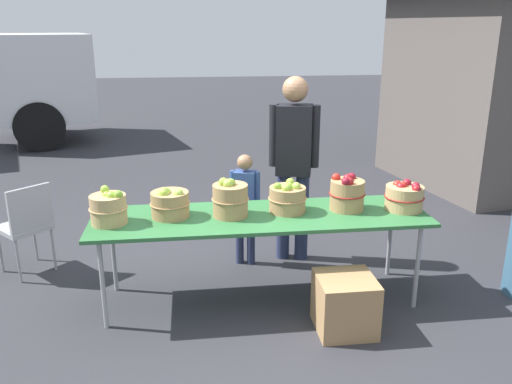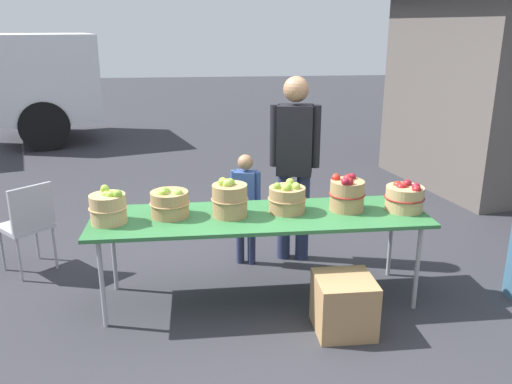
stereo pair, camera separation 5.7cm
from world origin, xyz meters
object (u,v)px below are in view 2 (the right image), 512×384
Objects in this scene: apple_basket_green_1 at (169,203)px; vendor_adult at (295,155)px; produce_crate at (344,304)px; child_customer at (246,201)px; folding_chair at (28,221)px; apple_basket_red_1 at (405,197)px; apple_basket_green_0 at (108,208)px; apple_basket_red_0 at (347,194)px; apple_basket_green_2 at (230,199)px; apple_basket_green_3 at (287,198)px; market_table at (260,219)px.

vendor_adult is at bearing 32.36° from apple_basket_green_1.
child_customer is at bearing 116.34° from produce_crate.
folding_chair is at bearing 15.47° from vendor_adult.
vendor_adult is 2.52m from folding_chair.
apple_basket_green_1 is 0.30× the size of child_customer.
apple_basket_green_1 is 1.36m from vendor_adult.
child_customer reaches higher than folding_chair.
apple_basket_red_1 is at bearing -1.99° from apple_basket_green_1.
apple_basket_red_0 is (1.90, 0.08, 0.01)m from apple_basket_green_0.
produce_crate is (0.62, -1.25, -0.42)m from child_customer.
apple_basket_green_2 is 1.02m from vendor_adult.
vendor_adult reaches higher than apple_basket_red_0.
apple_basket_green_0 is at bearing -179.42° from apple_basket_red_1.
vendor_adult is at bearing 137.93° from folding_chair.
folding_chair is at bearing 165.95° from apple_basket_red_0.
apple_basket_green_2 is at bearing 145.26° from produce_crate.
child_customer reaches higher than apple_basket_green_0.
apple_basket_green_1 is 1.02× the size of apple_basket_green_3.
apple_basket_red_0 is at bearing 2.52° from apple_basket_green_0.
apple_basket_green_2 is at bearing -174.75° from apple_basket_green_3.
apple_basket_green_1 is at bearing 46.96° from vendor_adult.
apple_basket_red_1 is (0.97, -0.07, -0.00)m from apple_basket_green_3.
child_customer is at bearing 139.66° from apple_basket_red_0.
apple_basket_green_1 is 1.92m from apple_basket_red_1.
produce_crate is (0.15, -1.32, -0.83)m from vendor_adult.
apple_basket_red_1 is at bearing 149.15° from vendor_adult.
apple_basket_green_1 is at bearing 11.18° from apple_basket_green_0.
apple_basket_green_2 reaches higher than apple_basket_green_0.
market_table is 6.32× the size of produce_crate.
apple_basket_green_0 is 1.41m from apple_basket_green_3.
apple_basket_green_1 is at bearing 175.39° from apple_basket_green_2.
vendor_adult is 0.63m from child_customer.
market_table is at bearing -165.92° from apple_basket_green_3.
apple_basket_red_1 reaches higher than produce_crate.
apple_basket_green_1 is 1.01× the size of apple_basket_green_2.
apple_basket_green_3 is 2.40m from folding_chair.
apple_basket_green_0 is 1.94m from produce_crate.
folding_chair is 2.01× the size of produce_crate.
child_customer reaches higher than apple_basket_green_2.
apple_basket_green_1 is 0.37× the size of folding_chair.
apple_basket_green_0 reaches higher than apple_basket_green_3.
apple_basket_red_1 is at bearing 124.00° from folding_chair.
apple_basket_green_3 is (0.47, 0.04, -0.03)m from apple_basket_green_2.
apple_basket_red_0 is at bearing -1.38° from apple_basket_green_3.
apple_basket_red_1 is 0.77× the size of produce_crate.
apple_basket_green_0 is 1.90m from apple_basket_red_0.
folding_chair is (-2.04, 0.74, -0.21)m from market_table.
child_customer is (0.19, 0.69, -0.25)m from apple_basket_green_2.
apple_basket_green_3 reaches higher than market_table.
apple_basket_green_3 is at bearing 89.81° from vendor_adult.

